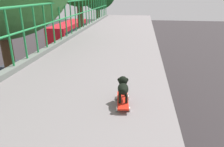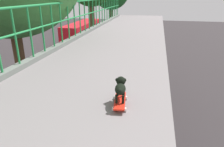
# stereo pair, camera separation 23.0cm
# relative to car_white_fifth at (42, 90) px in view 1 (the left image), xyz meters

# --- Properties ---
(car_white_fifth) EXTENTS (1.71, 4.34, 1.49)m
(car_white_fifth) POSITION_rel_car_white_fifth_xyz_m (0.00, 0.00, 0.00)
(car_white_fifth) COLOR silver
(car_white_fifth) RESTS_ON ground
(car_silver_sixth) EXTENTS (1.77, 4.29, 1.52)m
(car_silver_sixth) POSITION_rel_car_white_fifth_xyz_m (-3.77, 2.82, 0.01)
(car_silver_sixth) COLOR #AFBAC0
(car_silver_sixth) RESTS_ON ground
(car_yellow_cab_seventh) EXTENTS (1.89, 4.08, 1.53)m
(car_yellow_cab_seventh) POSITION_rel_car_white_fifth_xyz_m (0.06, 5.63, -0.03)
(car_yellow_cab_seventh) COLOR yellow
(car_yellow_cab_seventh) RESTS_ON ground
(city_bus) EXTENTS (2.62, 10.57, 3.10)m
(city_bus) POSITION_rel_car_white_fifth_xyz_m (-3.69, 16.68, 1.07)
(city_bus) COLOR red
(city_bus) RESTS_ON ground
(toy_skateboard) EXTENTS (0.25, 0.56, 0.08)m
(toy_skateboard) POSITION_rel_car_white_fifth_xyz_m (6.52, -9.63, 4.82)
(toy_skateboard) COLOR red
(toy_skateboard) RESTS_ON overpass_deck
(small_dog) EXTENTS (0.19, 0.41, 0.31)m
(small_dog) POSITION_rel_car_white_fifth_xyz_m (6.51, -9.59, 5.03)
(small_dog) COLOR black
(small_dog) RESTS_ON toy_skateboard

